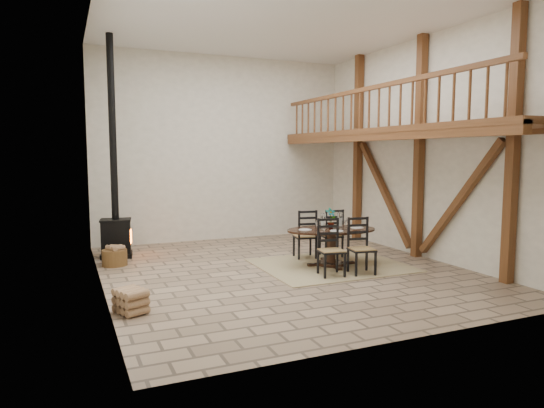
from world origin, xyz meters
name	(u,v)px	position (x,y,z in m)	size (l,w,h in m)	color
ground	(284,270)	(0.00, 0.00, 0.00)	(8.00, 8.00, 0.00)	#A0856A
room_shell	(336,122)	(1.19, 0.00, 3.01)	(7.02, 8.02, 5.01)	white
rug	(331,265)	(1.09, -0.05, 0.01)	(3.00, 2.50, 0.02)	tan
dining_table	(331,245)	(1.09, -0.05, 0.45)	(2.08, 2.28, 1.23)	black
wood_stove	(115,209)	(-3.01, 2.64, 1.12)	(0.76, 0.63, 5.00)	black
log_basket	(115,257)	(-3.13, 1.79, 0.19)	(0.52, 0.52, 0.43)	brown
log_stack	(131,301)	(-3.21, -1.54, 0.19)	(0.53, 0.60, 0.37)	tan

